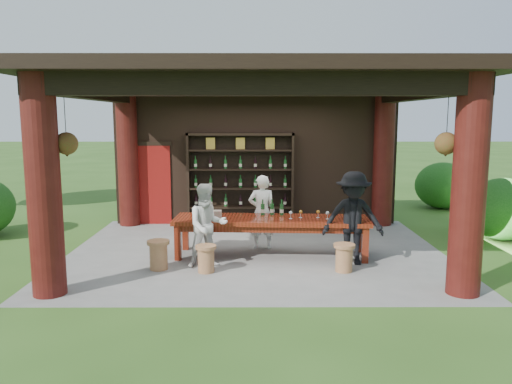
{
  "coord_description": "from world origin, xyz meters",
  "views": [
    {
      "loc": [
        -0.03,
        -9.7,
        2.68
      ],
      "look_at": [
        0.0,
        0.4,
        1.15
      ],
      "focal_mm": 35.0,
      "sensor_mm": 36.0,
      "label": 1
    }
  ],
  "objects_px": {
    "stool_near_left": "(206,258)",
    "host": "(262,212)",
    "stool_far_left": "(159,254)",
    "napkin_basket": "(215,214)",
    "wine_shelf": "(240,180)",
    "stool_near_right": "(344,257)",
    "tasting_table": "(271,224)",
    "guest_woman": "(207,226)",
    "guest_man": "(353,218)"
  },
  "relations": [
    {
      "from": "stool_near_right",
      "to": "tasting_table",
      "type": "bearing_deg",
      "value": 141.34
    },
    {
      "from": "stool_near_right",
      "to": "napkin_basket",
      "type": "height_order",
      "value": "napkin_basket"
    },
    {
      "from": "tasting_table",
      "to": "stool_near_left",
      "type": "bearing_deg",
      "value": -138.52
    },
    {
      "from": "stool_near_right",
      "to": "host",
      "type": "height_order",
      "value": "host"
    },
    {
      "from": "stool_far_left",
      "to": "napkin_basket",
      "type": "xyz_separation_m",
      "value": [
        0.92,
        0.89,
        0.54
      ]
    },
    {
      "from": "stool_near_right",
      "to": "napkin_basket",
      "type": "bearing_deg",
      "value": 156.28
    },
    {
      "from": "stool_near_left",
      "to": "host",
      "type": "bearing_deg",
      "value": 58.35
    },
    {
      "from": "stool_near_left",
      "to": "napkin_basket",
      "type": "height_order",
      "value": "napkin_basket"
    },
    {
      "from": "wine_shelf",
      "to": "host",
      "type": "height_order",
      "value": "wine_shelf"
    },
    {
      "from": "host",
      "to": "napkin_basket",
      "type": "height_order",
      "value": "host"
    },
    {
      "from": "stool_far_left",
      "to": "stool_near_left",
      "type": "bearing_deg",
      "value": -10.99
    },
    {
      "from": "wine_shelf",
      "to": "host",
      "type": "xyz_separation_m",
      "value": [
        0.5,
        -2.17,
        -0.39
      ]
    },
    {
      "from": "tasting_table",
      "to": "napkin_basket",
      "type": "distance_m",
      "value": 1.11
    },
    {
      "from": "guest_woman",
      "to": "napkin_basket",
      "type": "distance_m",
      "value": 0.72
    },
    {
      "from": "wine_shelf",
      "to": "guest_man",
      "type": "height_order",
      "value": "wine_shelf"
    },
    {
      "from": "guest_woman",
      "to": "stool_near_left",
      "type": "bearing_deg",
      "value": -107.76
    },
    {
      "from": "wine_shelf",
      "to": "napkin_basket",
      "type": "bearing_deg",
      "value": -98.91
    },
    {
      "from": "tasting_table",
      "to": "stool_near_left",
      "type": "xyz_separation_m",
      "value": [
        -1.16,
        -1.03,
        -0.38
      ]
    },
    {
      "from": "stool_far_left",
      "to": "guest_woman",
      "type": "xyz_separation_m",
      "value": [
        0.85,
        0.18,
        0.48
      ]
    },
    {
      "from": "wine_shelf",
      "to": "stool_far_left",
      "type": "bearing_deg",
      "value": -110.51
    },
    {
      "from": "stool_near_left",
      "to": "guest_woman",
      "type": "relative_size",
      "value": 0.32
    },
    {
      "from": "tasting_table",
      "to": "napkin_basket",
      "type": "bearing_deg",
      "value": 178.33
    },
    {
      "from": "host",
      "to": "napkin_basket",
      "type": "xyz_separation_m",
      "value": [
        -0.92,
        -0.55,
        0.06
      ]
    },
    {
      "from": "guest_man",
      "to": "napkin_basket",
      "type": "distance_m",
      "value": 2.62
    },
    {
      "from": "wine_shelf",
      "to": "tasting_table",
      "type": "relative_size",
      "value": 0.69
    },
    {
      "from": "stool_far_left",
      "to": "guest_woman",
      "type": "distance_m",
      "value": 0.99
    },
    {
      "from": "host",
      "to": "guest_woman",
      "type": "relative_size",
      "value": 1.01
    },
    {
      "from": "wine_shelf",
      "to": "stool_near_right",
      "type": "xyz_separation_m",
      "value": [
        1.9,
        -3.74,
        -0.89
      ]
    },
    {
      "from": "stool_near_left",
      "to": "stool_far_left",
      "type": "bearing_deg",
      "value": 169.01
    },
    {
      "from": "stool_near_right",
      "to": "stool_far_left",
      "type": "relative_size",
      "value": 0.94
    },
    {
      "from": "guest_woman",
      "to": "napkin_basket",
      "type": "height_order",
      "value": "guest_woman"
    },
    {
      "from": "stool_near_left",
      "to": "stool_near_right",
      "type": "distance_m",
      "value": 2.4
    },
    {
      "from": "stool_near_left",
      "to": "guest_man",
      "type": "xyz_separation_m",
      "value": [
        2.63,
        0.5,
        0.6
      ]
    },
    {
      "from": "stool_near_right",
      "to": "host",
      "type": "relative_size",
      "value": 0.32
    },
    {
      "from": "tasting_table",
      "to": "guest_woman",
      "type": "xyz_separation_m",
      "value": [
        -1.16,
        -0.68,
        0.12
      ]
    },
    {
      "from": "wine_shelf",
      "to": "tasting_table",
      "type": "height_order",
      "value": "wine_shelf"
    },
    {
      "from": "tasting_table",
      "to": "stool_far_left",
      "type": "bearing_deg",
      "value": -156.86
    },
    {
      "from": "host",
      "to": "guest_man",
      "type": "xyz_separation_m",
      "value": [
        1.64,
        -1.11,
        0.1
      ]
    },
    {
      "from": "host",
      "to": "wine_shelf",
      "type": "bearing_deg",
      "value": -78.47
    },
    {
      "from": "host",
      "to": "guest_woman",
      "type": "height_order",
      "value": "host"
    },
    {
      "from": "guest_man",
      "to": "stool_far_left",
      "type": "bearing_deg",
      "value": -171.08
    },
    {
      "from": "tasting_table",
      "to": "wine_shelf",
      "type": "bearing_deg",
      "value": 103.58
    },
    {
      "from": "wine_shelf",
      "to": "guest_man",
      "type": "bearing_deg",
      "value": -56.91
    },
    {
      "from": "stool_far_left",
      "to": "guest_woman",
      "type": "height_order",
      "value": "guest_woman"
    },
    {
      "from": "tasting_table",
      "to": "stool_near_left",
      "type": "distance_m",
      "value": 1.6
    },
    {
      "from": "stool_near_left",
      "to": "host",
      "type": "height_order",
      "value": "host"
    },
    {
      "from": "stool_near_right",
      "to": "wine_shelf",
      "type": "bearing_deg",
      "value": 116.97
    },
    {
      "from": "wine_shelf",
      "to": "stool_far_left",
      "type": "distance_m",
      "value": 3.95
    },
    {
      "from": "host",
      "to": "guest_man",
      "type": "relative_size",
      "value": 0.89
    },
    {
      "from": "stool_far_left",
      "to": "napkin_basket",
      "type": "bearing_deg",
      "value": 44.0
    }
  ]
}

